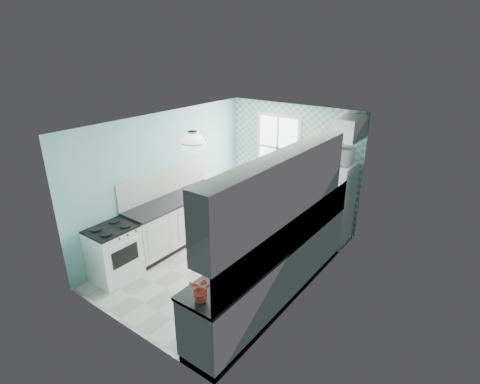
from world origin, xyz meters
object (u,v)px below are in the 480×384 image
Objects in this scene: ceiling_light at (193,144)px; fruit_bowl at (224,282)px; stove at (114,252)px; sink at (311,217)px; fridge at (332,202)px; microwave at (337,155)px; potted_plant at (201,290)px.

fruit_bowl is at bearing -35.04° from ceiling_light.
ceiling_light reaches higher than stove.
stove is 3.30m from sink.
ceiling_light is 0.22× the size of fridge.
fruit_bowl is (1.20, -0.84, -1.35)m from ceiling_light.
microwave is (0.00, 0.00, 0.95)m from fridge.
fruit_bowl is at bearing -87.56° from sink.
potted_plant is (1.20, -1.23, -1.23)m from ceiling_light.
stove is 4.24m from microwave.
sink reaches higher than fruit_bowl.
ceiling_light is 0.39× the size of stove.
fridge is at bearing 54.77° from stove.
fruit_bowl reaches higher than stove.
ceiling_light is at bearing 30.81° from stove.
sink is 1.76× the size of potted_plant.
sink is at bearing -81.39° from fridge.
fridge is 5.82× the size of fruit_bowl.
ceiling_light reaches higher than sink.
sink reaches higher than stove.
microwave reaches higher than stove.
stove is 2.95× the size of potted_plant.
microwave is (1.11, 2.59, -0.58)m from ceiling_light.
fridge reaches higher than stove.
fridge is (1.11, 2.59, -1.53)m from ceiling_light.
ceiling_light is 2.33m from stove.
ceiling_light is at bearing -109.42° from fridge.
potted_plant is (0.00, -0.39, 0.12)m from fruit_bowl.
fruit_bowl is at bearing 88.70° from microwave.
potted_plant is (0.09, -3.83, 0.30)m from fridge.
ceiling_light is 3.21m from fridge.
sink is at bearing 50.87° from ceiling_light.
stove is at bearing 177.26° from fruit_bowl.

